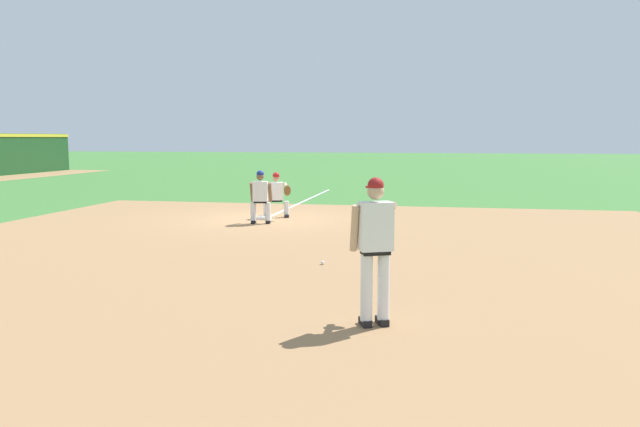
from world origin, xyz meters
TOP-DOWN VIEW (x-y plane):
  - ground_plane at (0.00, 0.00)m, footprint 160.00×160.00m
  - infield_dirt_patch at (-4.79, -2.10)m, footprint 18.00×18.00m
  - foul_line_stripe at (5.19, 0.00)m, footprint 10.37×0.10m
  - first_base_bag at (0.00, 0.00)m, footprint 0.38×0.38m
  - baseball at (-5.99, -2.85)m, footprint 0.07×0.07m
  - pitcher at (-9.54, -4.20)m, footprint 0.82×0.59m
  - first_baseman at (0.41, -0.27)m, footprint 0.85×0.96m
  - baserunner at (-0.87, -0.14)m, footprint 0.50×0.63m

SIDE VIEW (x-z plane):
  - ground_plane at x=0.00m, z-range 0.00..0.00m
  - infield_dirt_patch at x=-4.79m, z-range 0.00..0.01m
  - foul_line_stripe at x=5.19m, z-range 0.01..0.01m
  - baseball at x=-5.99m, z-range 0.00..0.07m
  - first_base_bag at x=0.00m, z-range 0.00..0.09m
  - first_baseman at x=0.41m, z-range 0.06..1.40m
  - baserunner at x=-0.87m, z-range 0.06..1.52m
  - pitcher at x=-9.54m, z-range 0.13..1.99m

